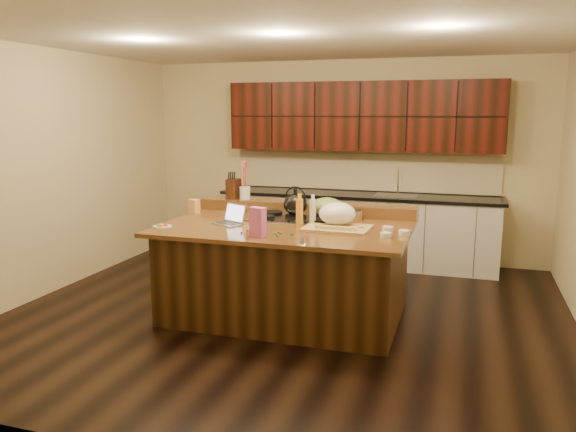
% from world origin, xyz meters
% --- Properties ---
extents(room, '(5.52, 5.02, 2.72)m').
position_xyz_m(room, '(0.00, 0.00, 1.35)').
color(room, black).
rests_on(room, ground).
extents(island, '(2.40, 1.60, 0.92)m').
position_xyz_m(island, '(0.00, 0.00, 0.46)').
color(island, black).
rests_on(island, ground).
extents(back_ledge, '(2.40, 0.30, 0.12)m').
position_xyz_m(back_ledge, '(0.00, 0.70, 0.98)').
color(back_ledge, black).
rests_on(back_ledge, island).
extents(cooktop, '(0.92, 0.52, 0.05)m').
position_xyz_m(cooktop, '(0.00, 0.30, 0.94)').
color(cooktop, gray).
rests_on(cooktop, island).
extents(back_counter, '(3.70, 0.66, 2.40)m').
position_xyz_m(back_counter, '(0.30, 2.23, 0.98)').
color(back_counter, silver).
rests_on(back_counter, ground).
extents(kettle, '(0.32, 0.32, 0.22)m').
position_xyz_m(kettle, '(0.00, 0.30, 1.08)').
color(kettle, black).
rests_on(kettle, cooktop).
extents(green_bowl, '(0.36, 0.36, 0.18)m').
position_xyz_m(green_bowl, '(0.30, 0.43, 1.05)').
color(green_bowl, olive).
rests_on(green_bowl, cooktop).
extents(laptop, '(0.35, 0.32, 0.20)m').
position_xyz_m(laptop, '(-0.54, -0.12, 0.97)').
color(laptop, '#B7B7BC').
rests_on(laptop, island).
extents(oil_bottle, '(0.08, 0.08, 0.27)m').
position_xyz_m(oil_bottle, '(0.15, -0.05, 1.06)').
color(oil_bottle, gold).
rests_on(oil_bottle, island).
extents(vinegar_bottle, '(0.07, 0.07, 0.25)m').
position_xyz_m(vinegar_bottle, '(0.24, 0.09, 1.04)').
color(vinegar_bottle, silver).
rests_on(vinegar_bottle, island).
extents(wooden_tray, '(0.62, 0.50, 0.25)m').
position_xyz_m(wooden_tray, '(0.51, 0.00, 1.03)').
color(wooden_tray, tan).
rests_on(wooden_tray, island).
extents(ramekin_a, '(0.12, 0.12, 0.04)m').
position_xyz_m(ramekin_a, '(1.01, -0.26, 0.94)').
color(ramekin_a, white).
rests_on(ramekin_a, island).
extents(ramekin_b, '(0.13, 0.13, 0.04)m').
position_xyz_m(ramekin_b, '(1.15, -0.12, 0.94)').
color(ramekin_b, white).
rests_on(ramekin_b, island).
extents(ramekin_c, '(0.13, 0.13, 0.04)m').
position_xyz_m(ramekin_c, '(0.98, 0.01, 0.94)').
color(ramekin_c, white).
rests_on(ramekin_c, island).
extents(strainer_bowl, '(0.30, 0.30, 0.09)m').
position_xyz_m(strainer_bowl, '(0.55, 0.43, 0.97)').
color(strainer_bowl, '#996B3F').
rests_on(strainer_bowl, island).
extents(kitchen_timer, '(0.10, 0.10, 0.07)m').
position_xyz_m(kitchen_timer, '(0.36, -0.69, 0.96)').
color(kitchen_timer, silver).
rests_on(kitchen_timer, island).
extents(pink_bag, '(0.16, 0.11, 0.26)m').
position_xyz_m(pink_bag, '(-0.09, -0.57, 1.05)').
color(pink_bag, '#CA5FAC').
rests_on(pink_bag, island).
extents(candy_plate, '(0.19, 0.19, 0.01)m').
position_xyz_m(candy_plate, '(-1.11, -0.46, 0.93)').
color(candy_plate, white).
rests_on(candy_plate, island).
extents(package_box, '(0.13, 0.11, 0.15)m').
position_xyz_m(package_box, '(-1.15, 0.29, 1.00)').
color(package_box, '#EBA652').
rests_on(package_box, island).
extents(utensil_crock, '(0.15, 0.15, 0.14)m').
position_xyz_m(utensil_crock, '(-0.72, 0.70, 1.11)').
color(utensil_crock, white).
rests_on(utensil_crock, back_ledge).
extents(knife_block, '(0.12, 0.19, 0.22)m').
position_xyz_m(knife_block, '(-0.86, 0.70, 1.15)').
color(knife_block, black).
rests_on(knife_block, back_ledge).
extents(gumdrop_0, '(0.02, 0.02, 0.02)m').
position_xyz_m(gumdrop_0, '(-0.07, -0.43, 0.93)').
color(gumdrop_0, red).
rests_on(gumdrop_0, island).
extents(gumdrop_1, '(0.02, 0.02, 0.02)m').
position_xyz_m(gumdrop_1, '(0.04, -0.44, 0.93)').
color(gumdrop_1, '#198C26').
rests_on(gumdrop_1, island).
extents(gumdrop_2, '(0.02, 0.02, 0.02)m').
position_xyz_m(gumdrop_2, '(-0.08, -0.54, 0.93)').
color(gumdrop_2, red).
rests_on(gumdrop_2, island).
extents(gumdrop_3, '(0.02, 0.02, 0.02)m').
position_xyz_m(gumdrop_3, '(-0.05, -0.60, 0.93)').
color(gumdrop_3, '#198C26').
rests_on(gumdrop_3, island).
extents(gumdrop_4, '(0.02, 0.02, 0.02)m').
position_xyz_m(gumdrop_4, '(-0.17, -0.48, 0.93)').
color(gumdrop_4, red).
rests_on(gumdrop_4, island).
extents(gumdrop_5, '(0.02, 0.02, 0.02)m').
position_xyz_m(gumdrop_5, '(0.19, -0.44, 0.93)').
color(gumdrop_5, '#198C26').
rests_on(gumdrop_5, island).
extents(gumdrop_6, '(0.02, 0.02, 0.02)m').
position_xyz_m(gumdrop_6, '(-0.25, -0.40, 0.93)').
color(gumdrop_6, red).
rests_on(gumdrop_6, island).
extents(gumdrop_7, '(0.02, 0.02, 0.02)m').
position_xyz_m(gumdrop_7, '(-0.19, -0.41, 0.93)').
color(gumdrop_7, '#198C26').
rests_on(gumdrop_7, island).
extents(gumdrop_8, '(0.02, 0.02, 0.02)m').
position_xyz_m(gumdrop_8, '(-0.08, -0.51, 0.93)').
color(gumdrop_8, red).
rests_on(gumdrop_8, island).
extents(gumdrop_9, '(0.02, 0.02, 0.02)m').
position_xyz_m(gumdrop_9, '(-0.11, -0.57, 0.93)').
color(gumdrop_9, '#198C26').
rests_on(gumdrop_9, island).
extents(gumdrop_10, '(0.02, 0.02, 0.02)m').
position_xyz_m(gumdrop_10, '(-0.27, -0.50, 0.93)').
color(gumdrop_10, red).
rests_on(gumdrop_10, island).
extents(gumdrop_11, '(0.02, 0.02, 0.02)m').
position_xyz_m(gumdrop_11, '(0.08, -0.52, 0.93)').
color(gumdrop_11, '#198C26').
rests_on(gumdrop_11, island).
extents(gumdrop_12, '(0.02, 0.02, 0.02)m').
position_xyz_m(gumdrop_12, '(0.05, -0.39, 0.93)').
color(gumdrop_12, red).
rests_on(gumdrop_12, island).
extents(gumdrop_13, '(0.02, 0.02, 0.02)m').
position_xyz_m(gumdrop_13, '(0.08, -0.42, 0.93)').
color(gumdrop_13, '#198C26').
rests_on(gumdrop_13, island).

